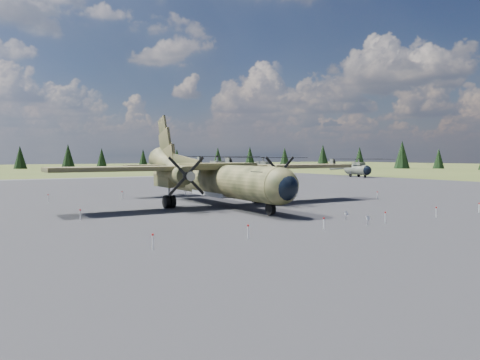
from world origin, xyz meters
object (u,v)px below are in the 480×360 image
helicopter_far (357,164)px  helicopter_near (216,163)px  helicopter_mid (261,164)px  transport_plane (213,175)px

helicopter_far → helicopter_near: bearing=-173.2°
helicopter_mid → helicopter_far: (25.72, -1.81, -0.29)m
helicopter_near → helicopter_mid: 11.69m
helicopter_mid → helicopter_far: helicopter_mid is taller
transport_plane → helicopter_far: transport_plane is taller
helicopter_mid → transport_plane: bearing=-140.2°
transport_plane → helicopter_near: (20.47, 35.69, 0.46)m
helicopter_near → transport_plane: bearing=-109.7°
helicopter_near → helicopter_mid: bearing=18.5°
helicopter_mid → helicopter_far: bearing=-13.6°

